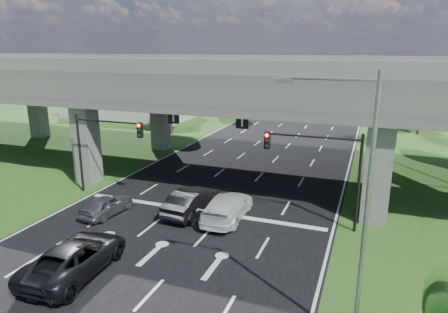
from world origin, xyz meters
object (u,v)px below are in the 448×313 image
Objects in this scene: streetlight_beyond at (373,84)px; car_trailing at (75,257)px; car_silver at (107,205)px; streetlight_far at (371,97)px; car_dark at (192,201)px; car_white at (227,206)px; signal_right at (322,161)px; streetlight_near at (355,196)px; signal_left at (102,140)px.

streetlight_beyond is 1.66× the size of car_trailing.
streetlight_beyond is 42.51m from car_silver.
streetlight_beyond is (0.00, 16.00, 0.00)m from streetlight_far.
car_white is at bearing -175.26° from car_dark.
car_white is (-7.90, -21.00, -5.00)m from streetlight_far.
car_dark reaches higher than car_white.
signal_right is 14.04m from car_silver.
signal_left is at bearing 150.98° from streetlight_near.
signal_left is 0.60× the size of streetlight_far.
streetlight_far reaches higher than car_dark.
signal_right is 10.33m from streetlight_near.
streetlight_far is 22.99m from car_white.
signal_right reaches higher than car_white.
car_silver is (2.42, -3.19, -3.49)m from signal_left.
streetlight_beyond is 2.55× the size of car_silver.
car_white is 0.93× the size of car_trailing.
car_dark is 0.92× the size of car_white.
signal_left is 40.30m from streetlight_beyond.
streetlight_beyond reaches higher than car_trailing.
signal_right is 8.80m from car_dark.
car_trailing is at bearing 80.55° from car_dark.
signal_right is at bearing -172.11° from car_white.
car_silver is (-15.50, 6.75, -5.15)m from streetlight_near.
streetlight_far is (0.00, 30.00, 0.00)m from streetlight_near.
streetlight_near reaches higher than car_dark.
car_silver is at bearing -166.44° from signal_right.
car_dark is at bearing -105.66° from streetlight_beyond.
streetlight_far and streetlight_beyond have the same top height.
streetlight_beyond is 38.16m from car_white.
car_white is at bearing -110.61° from streetlight_far.
streetlight_beyond is at bearing -105.17° from car_silver.
streetlight_far is 1.78× the size of car_white.
streetlight_far is 23.94m from car_dark.
streetlight_beyond is (0.00, 46.00, 0.00)m from streetlight_near.
streetlight_beyond is (17.92, 36.06, 1.66)m from signal_left.
streetlight_far is 1.93× the size of car_dark.
car_white is (-7.90, -37.00, -5.00)m from streetlight_beyond.
car_dark is at bearing -149.97° from car_silver.
car_dark is (5.13, 2.25, 0.18)m from car_silver.
streetlight_far reaches higher than car_trailing.
car_dark is (-10.37, -37.00, -4.97)m from streetlight_beyond.
signal_right is 1.00× the size of car_trailing.
car_white is (7.60, 2.25, 0.14)m from car_silver.
car_trailing is (5.36, -9.61, -3.32)m from signal_left.
streetlight_far is at bearing -111.54° from car_dark.
streetlight_near is 17.67m from car_silver.
streetlight_near is (2.27, -9.94, 1.66)m from signal_right.
streetlight_beyond reaches higher than signal_left.
car_trailing is at bearing -105.38° from streetlight_beyond.
car_white is at bearing -102.05° from streetlight_beyond.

